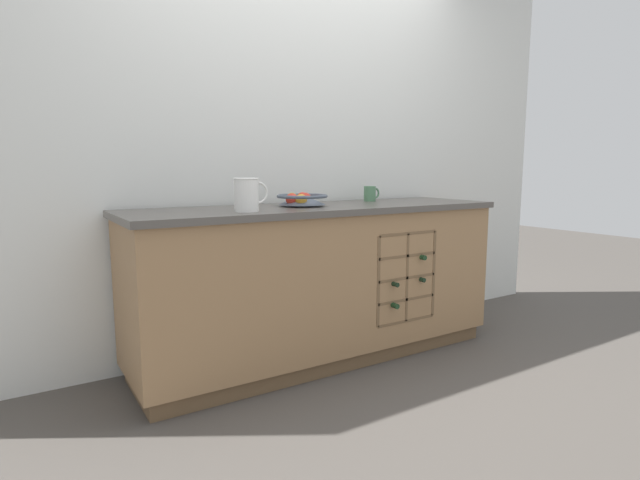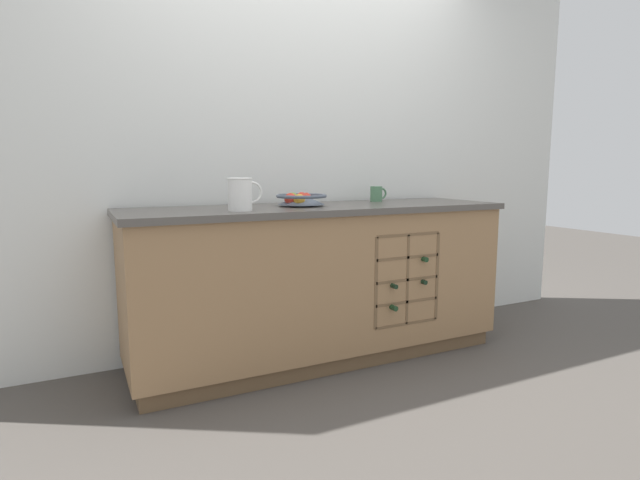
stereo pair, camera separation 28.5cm
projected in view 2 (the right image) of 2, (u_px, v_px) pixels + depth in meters
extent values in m
plane|color=#4C4742|center=(320.00, 357.00, 2.96)|extent=(14.00, 14.00, 0.00)
cube|color=silver|center=(294.00, 141.00, 3.10)|extent=(4.55, 0.06, 2.55)
cube|color=brown|center=(320.00, 349.00, 2.95)|extent=(2.09, 0.54, 0.09)
cube|color=#99724C|center=(320.00, 278.00, 2.89)|extent=(2.15, 0.60, 0.77)
cube|color=#514C47|center=(320.00, 209.00, 2.83)|extent=(2.19, 0.64, 0.03)
cube|color=brown|center=(397.00, 276.00, 2.89)|extent=(0.42, 0.01, 0.51)
cube|color=brown|center=(371.00, 282.00, 2.75)|extent=(0.02, 0.10, 0.51)
cube|color=brown|center=(432.00, 275.00, 2.94)|extent=(0.02, 0.10, 0.51)
cube|color=brown|center=(401.00, 321.00, 2.88)|extent=(0.42, 0.10, 0.02)
cube|color=brown|center=(402.00, 300.00, 2.86)|extent=(0.42, 0.10, 0.02)
cube|color=brown|center=(402.00, 278.00, 2.84)|extent=(0.42, 0.10, 0.02)
cube|color=brown|center=(403.00, 256.00, 2.82)|extent=(0.42, 0.10, 0.02)
cube|color=brown|center=(404.00, 234.00, 2.81)|extent=(0.42, 0.10, 0.02)
cube|color=brown|center=(402.00, 278.00, 2.84)|extent=(0.02, 0.10, 0.51)
cylinder|color=#19381E|center=(379.00, 301.00, 2.89)|extent=(0.08, 0.19, 0.08)
cylinder|color=#19381E|center=(392.00, 307.00, 2.77)|extent=(0.03, 0.08, 0.03)
cylinder|color=black|center=(379.00, 281.00, 2.88)|extent=(0.07, 0.19, 0.07)
cylinder|color=black|center=(392.00, 285.00, 2.76)|extent=(0.03, 0.08, 0.03)
cylinder|color=black|center=(406.00, 277.00, 2.98)|extent=(0.07, 0.20, 0.07)
cylinder|color=black|center=(421.00, 281.00, 2.86)|extent=(0.03, 0.08, 0.03)
cylinder|color=#19381E|center=(407.00, 255.00, 2.97)|extent=(0.08, 0.20, 0.08)
cylinder|color=#19381E|center=(422.00, 259.00, 2.84)|extent=(0.03, 0.09, 0.03)
cylinder|color=#4C5666|center=(302.00, 205.00, 2.79)|extent=(0.13, 0.13, 0.01)
cone|color=#4C5666|center=(301.00, 199.00, 2.79)|extent=(0.26, 0.26, 0.06)
torus|color=#4C5666|center=(301.00, 196.00, 2.79)|extent=(0.28, 0.28, 0.02)
sphere|color=red|center=(302.00, 199.00, 2.79)|extent=(0.07, 0.07, 0.07)
sphere|color=#7FA838|center=(292.00, 198.00, 2.84)|extent=(0.07, 0.07, 0.07)
sphere|color=gold|center=(299.00, 200.00, 2.72)|extent=(0.06, 0.06, 0.06)
sphere|color=red|center=(290.00, 199.00, 2.75)|extent=(0.07, 0.07, 0.07)
sphere|color=red|center=(306.00, 198.00, 2.85)|extent=(0.06, 0.06, 0.06)
cylinder|color=white|center=(240.00, 194.00, 2.47)|extent=(0.12, 0.12, 0.16)
torus|color=white|center=(240.00, 179.00, 2.46)|extent=(0.12, 0.12, 0.01)
torus|color=white|center=(252.00, 192.00, 2.49)|extent=(0.11, 0.01, 0.11)
cylinder|color=#4C7A56|center=(376.00, 194.00, 3.18)|extent=(0.08, 0.08, 0.10)
torus|color=#4C7A56|center=(382.00, 193.00, 3.19)|extent=(0.07, 0.01, 0.07)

